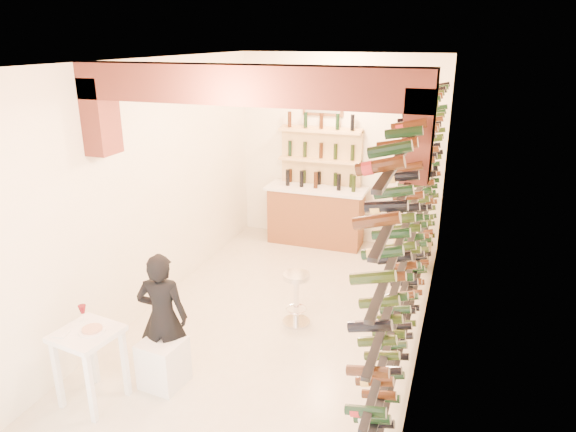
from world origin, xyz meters
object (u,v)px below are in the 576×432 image
object	(u,v)px
person	(163,318)
chrome_barstool	(296,295)
tasting_table	(88,344)
white_stool	(163,363)
wine_rack	(410,218)
back_counter	(316,214)
crate_lower	(411,257)

from	to	relation	value
person	chrome_barstool	size ratio (longest dim) A/B	2.08
person	tasting_table	bearing A→B (deg)	36.70
tasting_table	white_stool	world-z (taller)	tasting_table
wine_rack	tasting_table	distance (m)	3.56
wine_rack	chrome_barstool	size ratio (longest dim) A/B	8.34
wine_rack	white_stool	distance (m)	3.05
back_counter	wine_rack	bearing A→B (deg)	-55.34
person	crate_lower	world-z (taller)	person
back_counter	white_stool	world-z (taller)	back_counter
wine_rack	chrome_barstool	distance (m)	1.74
wine_rack	crate_lower	world-z (taller)	wine_rack
tasting_table	person	size ratio (longest dim) A/B	0.67
wine_rack	person	size ratio (longest dim) A/B	4.01
wine_rack	person	xyz separation A→B (m)	(-2.26, -1.53, -0.84)
wine_rack	white_stool	size ratio (longest dim) A/B	11.18
tasting_table	white_stool	size ratio (longest dim) A/B	1.88
white_stool	crate_lower	size ratio (longest dim) A/B	1.05
chrome_barstool	crate_lower	world-z (taller)	chrome_barstool
person	crate_lower	distance (m)	4.33
wine_rack	crate_lower	bearing A→B (deg)	93.41
chrome_barstool	person	bearing A→B (deg)	-122.63
tasting_table	chrome_barstool	xyz separation A→B (m)	(1.43, 2.06, -0.25)
chrome_barstool	crate_lower	bearing A→B (deg)	62.27
white_stool	chrome_barstool	world-z (taller)	chrome_barstool
wine_rack	chrome_barstool	bearing A→B (deg)	-178.43
white_stool	person	bearing A→B (deg)	107.93
chrome_barstool	wine_rack	bearing A→B (deg)	1.57
back_counter	white_stool	xyz separation A→B (m)	(-0.39, -4.29, -0.28)
tasting_table	person	world-z (taller)	person
wine_rack	back_counter	world-z (taller)	wine_rack
tasting_table	chrome_barstool	world-z (taller)	tasting_table
person	chrome_barstool	world-z (taller)	person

